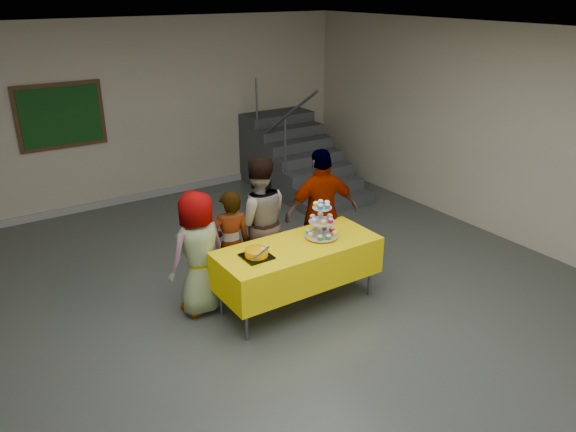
# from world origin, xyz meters

# --- Properties ---
(room_shell) EXTENTS (10.00, 10.04, 3.02)m
(room_shell) POSITION_xyz_m (0.00, 0.02, 2.13)
(room_shell) COLOR #4C514C
(room_shell) RESTS_ON ground
(bake_table) EXTENTS (1.88, 0.78, 0.77)m
(bake_table) POSITION_xyz_m (0.41, 0.64, 0.56)
(bake_table) COLOR #595960
(bake_table) RESTS_ON ground
(cupcake_stand) EXTENTS (0.38, 0.38, 0.44)m
(cupcake_stand) POSITION_xyz_m (0.75, 0.65, 0.95)
(cupcake_stand) COLOR silver
(cupcake_stand) RESTS_ON bake_table
(bear_cake) EXTENTS (0.32, 0.36, 0.12)m
(bear_cake) POSITION_xyz_m (-0.13, 0.63, 0.83)
(bear_cake) COLOR black
(bear_cake) RESTS_ON bake_table
(schoolchild_a) EXTENTS (0.77, 0.58, 1.43)m
(schoolchild_a) POSITION_xyz_m (-0.56, 1.16, 0.72)
(schoolchild_a) COLOR slate
(schoolchild_a) RESTS_ON ground
(schoolchild_b) EXTENTS (0.54, 0.41, 1.33)m
(schoolchild_b) POSITION_xyz_m (-0.11, 1.26, 0.66)
(schoolchild_b) COLOR slate
(schoolchild_b) RESTS_ON ground
(schoolchild_c) EXTENTS (0.95, 0.85, 1.62)m
(schoolchild_c) POSITION_xyz_m (0.33, 1.37, 0.81)
(schoolchild_c) COLOR slate
(schoolchild_c) RESTS_ON ground
(schoolchild_d) EXTENTS (1.03, 0.61, 1.64)m
(schoolchild_d) POSITION_xyz_m (1.13, 1.16, 0.82)
(schoolchild_d) COLOR slate
(schoolchild_d) RESTS_ON ground
(staircase) EXTENTS (1.30, 2.40, 2.04)m
(staircase) POSITION_xyz_m (2.70, 4.13, 0.49)
(staircase) COLOR #424447
(staircase) RESTS_ON ground
(noticeboard) EXTENTS (1.30, 0.05, 1.00)m
(noticeboard) POSITION_xyz_m (-1.03, 4.96, 1.60)
(noticeboard) COLOR #472B16
(noticeboard) RESTS_ON ground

